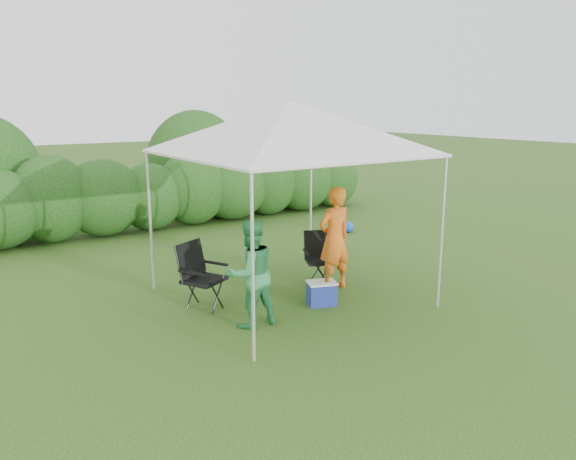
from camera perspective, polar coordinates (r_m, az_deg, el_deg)
ground at (r=7.94m, az=2.17°, el=-7.86°), size 70.00×70.00×0.00m
hedge at (r=12.92m, az=-13.84°, el=3.61°), size 11.90×1.53×1.80m
canopy at (r=7.85m, az=0.12°, el=10.32°), size 3.10×3.10×2.83m
chair_right at (r=8.92m, az=3.25°, el=-2.41°), size 0.62×0.60×0.82m
chair_left at (r=7.88m, az=-9.06°, el=-4.14°), size 0.71×0.69×0.93m
man at (r=8.54m, az=4.74°, el=-0.86°), size 0.59×0.40×1.58m
woman at (r=7.12m, az=-3.83°, el=-4.42°), size 0.68×0.53×1.39m
cooler at (r=8.01m, az=3.42°, el=-6.40°), size 0.48×0.41×0.34m
bottle at (r=7.93m, az=3.97°, el=-4.47°), size 0.06×0.06×0.23m
lawn_toy at (r=12.43m, az=4.97°, el=0.38°), size 0.58×0.49×0.29m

